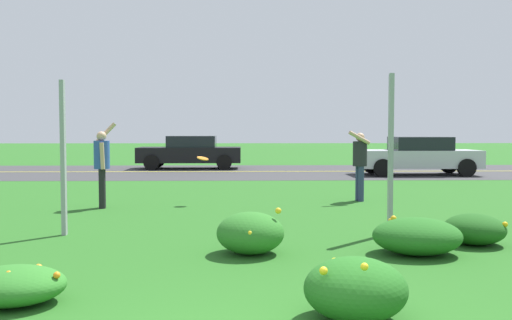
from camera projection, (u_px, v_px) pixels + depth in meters
The scene contains 15 objects.
ground_plane at pixel (246, 202), 13.39m from camera, with size 120.00×120.00×0.00m, color #26601E.
highway_strip at pixel (245, 172), 23.23m from camera, with size 120.00×8.31×0.01m, color #38383A.
highway_center_stripe at pixel (245, 171), 23.23m from camera, with size 120.00×0.16×0.00m, color yellow.
daylily_clump_near_camera at pixel (13, 285), 5.55m from camera, with size 1.04×0.94×0.37m.
daylily_clump_mid_left at pixel (250, 233), 7.81m from camera, with size 0.94×0.95×0.65m.
daylily_clump_front_left at pixel (355, 289), 5.08m from camera, with size 0.93×0.92×0.62m.
daylily_clump_front_center at pixel (417, 236), 7.78m from camera, with size 1.22×1.06×0.50m.
daylily_clump_mid_right at pixel (474, 229), 8.45m from camera, with size 0.91×0.93×0.46m.
sign_post_near_path at pixel (63, 158), 9.14m from camera, with size 0.07×0.10×2.52m.
sign_post_by_roadside at pixel (391, 154), 9.23m from camera, with size 0.07×0.10×2.63m.
person_thrower_blue_shirt at pixel (102, 162), 12.35m from camera, with size 0.47×0.54×1.88m.
person_catcher_dark_shirt at pixel (360, 160), 13.59m from camera, with size 0.55×0.55×1.70m.
frisbee_orange at pixel (203, 158), 13.02m from camera, with size 0.28×0.27×0.12m.
car_silver_center_left at pixel (418, 156), 21.48m from camera, with size 4.50×2.00×1.45m.
car_black_center_right at pixel (190, 152), 25.00m from camera, with size 4.50×2.00×1.45m.
Camera 1 is at (-0.10, -3.47, 1.71)m, focal length 39.71 mm.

